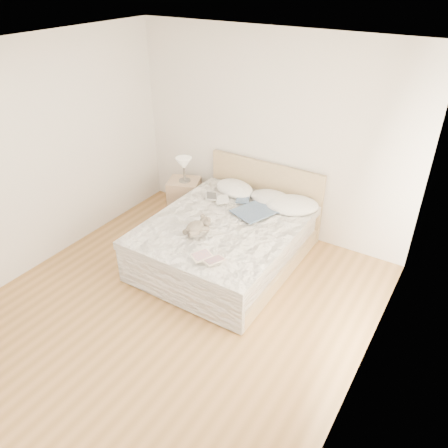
# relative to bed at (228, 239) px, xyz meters

# --- Properties ---
(floor) EXTENTS (4.00, 4.50, 0.00)m
(floor) POSITION_rel_bed_xyz_m (0.00, -1.19, -0.31)
(floor) COLOR brown
(floor) RESTS_ON ground
(ceiling) EXTENTS (4.00, 4.50, 0.00)m
(ceiling) POSITION_rel_bed_xyz_m (0.00, -1.19, 2.39)
(ceiling) COLOR white
(ceiling) RESTS_ON ground
(wall_back) EXTENTS (4.00, 0.02, 2.70)m
(wall_back) POSITION_rel_bed_xyz_m (0.00, 1.06, 1.04)
(wall_back) COLOR silver
(wall_back) RESTS_ON ground
(wall_left) EXTENTS (0.02, 4.50, 2.70)m
(wall_left) POSITION_rel_bed_xyz_m (-2.00, -1.19, 1.04)
(wall_left) COLOR silver
(wall_left) RESTS_ON ground
(wall_right) EXTENTS (0.02, 4.50, 2.70)m
(wall_right) POSITION_rel_bed_xyz_m (2.00, -1.19, 1.04)
(wall_right) COLOR silver
(wall_right) RESTS_ON ground
(window) EXTENTS (0.02, 1.30, 1.10)m
(window) POSITION_rel_bed_xyz_m (1.99, -0.89, 1.14)
(window) COLOR white
(window) RESTS_ON wall_right
(bed) EXTENTS (1.72, 2.14, 1.00)m
(bed) POSITION_rel_bed_xyz_m (0.00, 0.00, 0.00)
(bed) COLOR tan
(bed) RESTS_ON floor
(nightstand) EXTENTS (0.57, 0.54, 0.56)m
(nightstand) POSITION_rel_bed_xyz_m (-1.18, 0.67, -0.03)
(nightstand) COLOR tan
(nightstand) RESTS_ON floor
(table_lamp) EXTENTS (0.26, 0.26, 0.37)m
(table_lamp) POSITION_rel_bed_xyz_m (-1.16, 0.66, 0.52)
(table_lamp) COLOR #4D4944
(table_lamp) RESTS_ON nightstand
(pillow_left) EXTENTS (0.71, 0.59, 0.18)m
(pillow_left) POSITION_rel_bed_xyz_m (-0.33, 0.71, 0.33)
(pillow_left) COLOR white
(pillow_left) RESTS_ON bed
(pillow_middle) EXTENTS (0.59, 0.44, 0.17)m
(pillow_middle) POSITION_rel_bed_xyz_m (0.22, 0.73, 0.33)
(pillow_middle) COLOR silver
(pillow_middle) RESTS_ON bed
(pillow_right) EXTENTS (0.82, 0.73, 0.20)m
(pillow_right) POSITION_rel_bed_xyz_m (0.55, 0.70, 0.33)
(pillow_right) COLOR white
(pillow_right) RESTS_ON bed
(blouse) EXTENTS (0.84, 0.87, 0.03)m
(blouse) POSITION_rel_bed_xyz_m (0.22, 0.37, 0.32)
(blouse) COLOR #324562
(blouse) RESTS_ON bed
(photo_book) EXTENTS (0.42, 0.40, 0.03)m
(photo_book) POSITION_rel_bed_xyz_m (-0.39, 0.35, 0.32)
(photo_book) COLOR silver
(photo_book) RESTS_ON bed
(childrens_book) EXTENTS (0.39, 0.34, 0.02)m
(childrens_book) POSITION_rel_bed_xyz_m (0.27, -0.85, 0.32)
(childrens_book) COLOR beige
(childrens_book) RESTS_ON bed
(teddy_bear) EXTENTS (0.27, 0.35, 0.17)m
(teddy_bear) POSITION_rel_bed_xyz_m (-0.13, -0.50, 0.34)
(teddy_bear) COLOR brown
(teddy_bear) RESTS_ON bed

